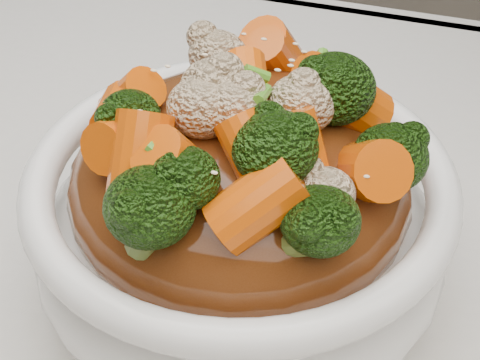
% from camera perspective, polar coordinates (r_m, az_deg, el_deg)
% --- Properties ---
extents(bowl, '(0.27, 0.27, 0.08)m').
position_cam_1_polar(bowl, '(0.38, -0.00, -3.66)').
color(bowl, white).
rests_on(bowl, tablecloth).
extents(sauce_base, '(0.21, 0.21, 0.09)m').
position_cam_1_polar(sauce_base, '(0.36, -0.00, -0.36)').
color(sauce_base, '#53260E').
rests_on(sauce_base, bowl).
extents(carrots, '(0.21, 0.21, 0.05)m').
position_cam_1_polar(carrots, '(0.33, -0.00, 7.84)').
color(carrots, '#D45106').
rests_on(carrots, sauce_base).
extents(broccoli, '(0.21, 0.21, 0.04)m').
position_cam_1_polar(broccoli, '(0.33, -0.00, 7.69)').
color(broccoli, black).
rests_on(broccoli, sauce_base).
extents(cauliflower, '(0.21, 0.21, 0.04)m').
position_cam_1_polar(cauliflower, '(0.33, -0.00, 7.40)').
color(cauliflower, '#D1B78F').
rests_on(cauliflower, sauce_base).
extents(scallions, '(0.16, 0.16, 0.02)m').
position_cam_1_polar(scallions, '(0.32, -0.00, 7.98)').
color(scallions, '#478A1F').
rests_on(scallions, sauce_base).
extents(sesame_seeds, '(0.19, 0.19, 0.01)m').
position_cam_1_polar(sesame_seeds, '(0.32, -0.00, 7.98)').
color(sesame_seeds, beige).
rests_on(sesame_seeds, sauce_base).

